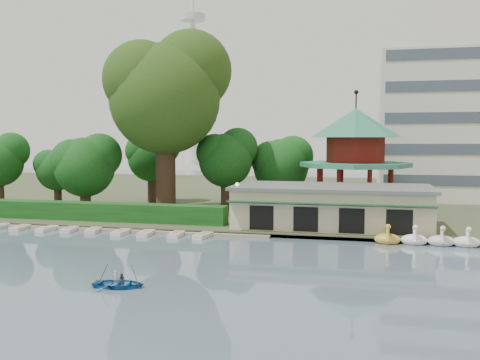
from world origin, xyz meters
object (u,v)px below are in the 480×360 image
(dock, at_px, (96,229))
(boathouse, at_px, (331,206))
(pavilion, at_px, (355,150))
(rowboat_with_passengers, at_px, (119,280))
(big_tree, at_px, (167,90))

(dock, distance_m, boathouse, 22.62)
(dock, relative_size, pavilion, 2.52)
(boathouse, bearing_deg, rowboat_with_passengers, -116.01)
(boathouse, distance_m, big_tree, 23.13)
(pavilion, distance_m, big_tree, 22.23)
(boathouse, distance_m, pavilion, 11.43)
(dock, xyz_separation_m, rowboat_with_passengers, (10.97, -17.83, 0.32))
(dock, height_order, boathouse, boathouse)
(dock, distance_m, big_tree, 18.20)
(rowboat_with_passengers, bearing_deg, pavilion, 68.23)
(boathouse, bearing_deg, big_tree, 161.70)
(pavilion, xyz_separation_m, rowboat_with_passengers, (-13.03, -32.63, -7.04))
(pavilion, height_order, big_tree, big_tree)
(dock, bearing_deg, rowboat_with_passengers, -58.39)
(pavilion, bearing_deg, dock, -148.34)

